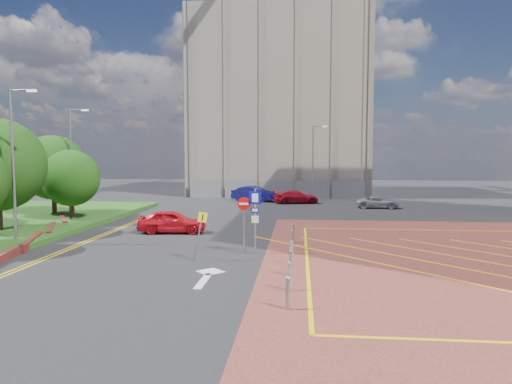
# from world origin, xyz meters

# --- Properties ---
(ground) EXTENTS (140.00, 140.00, 0.00)m
(ground) POSITION_xyz_m (0.00, 0.00, 0.00)
(ground) COLOR black
(ground) RESTS_ON ground
(retaining_wall) EXTENTS (6.06, 20.33, 0.40)m
(retaining_wall) POSITION_xyz_m (-11.80, 2.00, 0.20)
(retaining_wall) COLOR maroon
(retaining_wall) RESTS_ON ground
(tree_c) EXTENTS (4.00, 4.00, 4.90)m
(tree_c) POSITION_xyz_m (-13.50, 10.00, 3.19)
(tree_c) COLOR #3D2B1C
(tree_c) RESTS_ON grass_bed
(tree_d) EXTENTS (5.00, 5.00, 6.08)m
(tree_d) POSITION_xyz_m (-16.50, 13.00, 3.87)
(tree_d) COLOR #3D2B1C
(tree_d) RESTS_ON grass_bed
(lamp_left_near) EXTENTS (1.53, 0.16, 8.00)m
(lamp_left_near) POSITION_xyz_m (-12.42, 2.00, 4.66)
(lamp_left_near) COLOR #9EA0A8
(lamp_left_near) RESTS_ON grass_bed
(lamp_left_far) EXTENTS (1.53, 0.16, 8.00)m
(lamp_left_far) POSITION_xyz_m (-14.42, 12.00, 4.66)
(lamp_left_far) COLOR #9EA0A8
(lamp_left_far) RESTS_ON grass_bed
(lamp_back) EXTENTS (1.53, 0.16, 8.00)m
(lamp_back) POSITION_xyz_m (4.08, 28.00, 4.36)
(lamp_back) COLOR #9EA0A8
(lamp_back) RESTS_ON ground
(sign_cluster) EXTENTS (1.17, 0.12, 3.20)m
(sign_cluster) POSITION_xyz_m (0.30, 0.98, 1.95)
(sign_cluster) COLOR #9EA0A8
(sign_cluster) RESTS_ON ground
(warning_sign) EXTENTS (0.68, 0.40, 2.25)m
(warning_sign) POSITION_xyz_m (-1.86, -0.71, 1.43)
(warning_sign) COLOR #9EA0A8
(warning_sign) RESTS_ON ground
(bollard_row) EXTENTS (0.14, 11.14, 0.90)m
(bollard_row) POSITION_xyz_m (2.30, -1.67, 0.47)
(bollard_row) COLOR #9EA0A8
(bollard_row) RESTS_ON forecourt
(construction_building) EXTENTS (21.20, 19.20, 22.00)m
(construction_building) POSITION_xyz_m (0.00, 40.00, 11.00)
(construction_building) COLOR #A19784
(construction_building) RESTS_ON ground
(construction_fence) EXTENTS (21.60, 0.06, 2.00)m
(construction_fence) POSITION_xyz_m (1.00, 30.00, 1.00)
(construction_fence) COLOR gray
(construction_fence) RESTS_ON ground
(car_red_left) EXTENTS (4.29, 2.03, 1.42)m
(car_red_left) POSITION_xyz_m (-5.22, 6.54, 0.71)
(car_red_left) COLOR red
(car_red_left) RESTS_ON ground
(car_blue_back) EXTENTS (5.02, 3.13, 1.56)m
(car_blue_back) POSITION_xyz_m (-2.16, 26.86, 0.78)
(car_blue_back) COLOR #14115C
(car_blue_back) RESTS_ON ground
(car_red_back) EXTENTS (4.73, 2.65, 1.30)m
(car_red_back) POSITION_xyz_m (2.27, 24.93, 0.65)
(car_red_back) COLOR red
(car_red_back) RESTS_ON ground
(car_silver_back) EXTENTS (3.86, 1.84, 1.06)m
(car_silver_back) POSITION_xyz_m (9.72, 21.47, 0.53)
(car_silver_back) COLOR #B6B5BD
(car_silver_back) RESTS_ON ground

